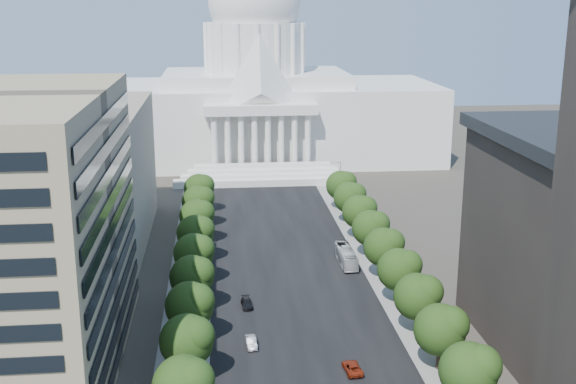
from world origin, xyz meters
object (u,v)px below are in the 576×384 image
object	(u,v)px
car_silver	(251,342)
city_bus	(346,256)
car_dark_b	(247,303)
car_red	(352,368)

from	to	relation	value
car_silver	city_bus	size ratio (longest dim) A/B	0.36
car_silver	car_dark_b	size ratio (longest dim) A/B	0.96
car_red	car_dark_b	distance (m)	28.19
car_silver	city_bus	world-z (taller)	city_bus
car_silver	car_red	distance (m)	16.93
car_silver	car_dark_b	distance (m)	15.01
car_red	car_dark_b	bearing A→B (deg)	-64.89
city_bus	car_dark_b	bearing A→B (deg)	-137.97
car_red	car_silver	bearing A→B (deg)	-38.62
car_red	car_dark_b	world-z (taller)	car_red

